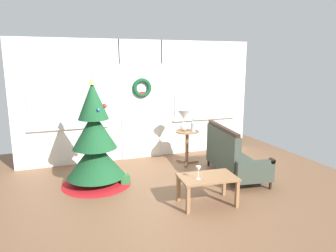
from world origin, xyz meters
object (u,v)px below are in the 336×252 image
(side_table, at_px, (187,141))
(table_lamp, at_px, (184,117))
(coffee_table, at_px, (207,181))
(wine_glass, at_px, (198,170))
(settee_sofa, at_px, (232,157))
(christmas_tree, at_px, (95,146))
(gift_box, at_px, (125,179))
(flower_vase, at_px, (193,126))

(side_table, distance_m, table_lamp, 0.49)
(coffee_table, distance_m, wine_glass, 0.28)
(settee_sofa, bearing_deg, coffee_table, -137.58)
(settee_sofa, distance_m, side_table, 1.09)
(coffee_table, bearing_deg, side_table, 75.30)
(side_table, bearing_deg, wine_glass, -109.27)
(christmas_tree, height_order, settee_sofa, christmas_tree)
(christmas_tree, distance_m, gift_box, 0.78)
(flower_vase, xyz_separation_m, wine_glass, (-0.76, -1.83, -0.24))
(christmas_tree, xyz_separation_m, coffee_table, (1.45, -1.36, -0.32))
(christmas_tree, bearing_deg, flower_vase, 11.65)
(gift_box, bearing_deg, coffee_table, -50.72)
(table_lamp, relative_size, flower_vase, 1.26)
(flower_vase, height_order, coffee_table, flower_vase)
(side_table, height_order, flower_vase, flower_vase)
(coffee_table, bearing_deg, christmas_tree, 136.66)
(side_table, relative_size, table_lamp, 1.59)
(settee_sofa, distance_m, flower_vase, 1.08)
(wine_glass, xyz_separation_m, gift_box, (-0.81, 1.26, -0.50))
(settee_sofa, height_order, table_lamp, table_lamp)
(side_table, height_order, gift_box, side_table)
(side_table, bearing_deg, gift_box, -156.50)
(settee_sofa, height_order, coffee_table, settee_sofa)
(gift_box, bearing_deg, wine_glass, -57.26)
(flower_vase, xyz_separation_m, gift_box, (-1.57, -0.58, -0.74))
(flower_vase, bearing_deg, side_table, 149.04)
(settee_sofa, distance_m, wine_glass, 1.47)
(table_lamp, height_order, gift_box, table_lamp)
(settee_sofa, relative_size, wine_glass, 8.11)
(settee_sofa, distance_m, table_lamp, 1.30)
(table_lamp, relative_size, gift_box, 2.70)
(christmas_tree, height_order, table_lamp, christmas_tree)
(table_lamp, bearing_deg, settee_sofa, -62.49)
(christmas_tree, bearing_deg, gift_box, -19.15)
(christmas_tree, height_order, gift_box, christmas_tree)
(table_lamp, bearing_deg, coffee_table, -102.67)
(table_lamp, bearing_deg, wine_glass, -107.29)
(wine_glass, distance_m, gift_box, 1.57)
(table_lamp, distance_m, wine_glass, 2.07)
(settee_sofa, relative_size, coffee_table, 1.80)
(flower_vase, xyz_separation_m, coffee_table, (-0.58, -1.78, -0.45))
(side_table, distance_m, gift_box, 1.65)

